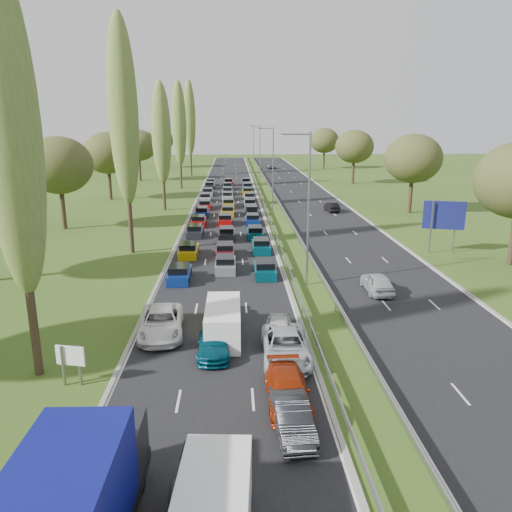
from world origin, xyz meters
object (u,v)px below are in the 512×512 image
object	(u,v)px
direction_sign	(444,218)
white_van_rear	(223,320)
near_car_2	(161,323)
info_sign	(71,360)

from	to	relation	value
direction_sign	white_van_rear	bearing A→B (deg)	-137.89
near_car_2	white_van_rear	size ratio (longest dim) A/B	1.08
info_sign	direction_sign	distance (m)	38.04
white_van_rear	info_sign	distance (m)	9.16
near_car_2	white_van_rear	xyz separation A→B (m)	(3.81, -0.52, 0.28)
white_van_rear	info_sign	world-z (taller)	white_van_rear
near_car_2	direction_sign	size ratio (longest dim) A/B	1.08
near_car_2	info_sign	world-z (taller)	info_sign
direction_sign	near_car_2	bearing A→B (deg)	-143.24
near_car_2	info_sign	distance (m)	6.94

